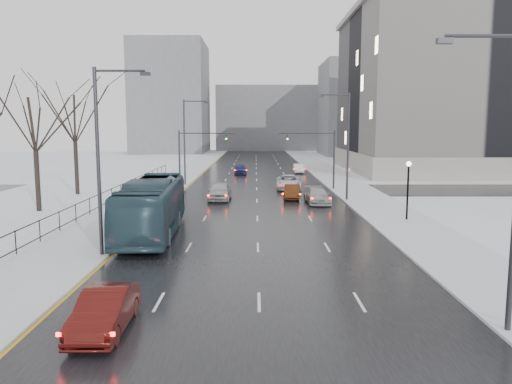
{
  "coord_description": "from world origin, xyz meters",
  "views": [
    {
      "loc": [
        -0.14,
        -6.11,
        7.01
      ],
      "look_at": [
        -0.11,
        27.72,
        2.5
      ],
      "focal_mm": 35.0,
      "sensor_mm": 36.0,
      "label": 1
    }
  ],
  "objects_px": {
    "no_uturn_sign": "(348,173)",
    "tree_park_d": "(39,212)",
    "streetlight_r_mid": "(346,141)",
    "sedan_right_distant": "(299,168)",
    "sedan_center_far": "(240,169)",
    "bus": "(152,207)",
    "lamppost_r_mid": "(408,182)",
    "sedan_right_far": "(317,196)",
    "streetlight_r_near": "(511,169)",
    "streetlight_l_far": "(186,138)",
    "mast_signal_left": "(189,153)",
    "tree_park_e": "(78,195)",
    "mast_signal_right": "(324,153)",
    "sedan_right_near": "(292,192)",
    "sedan_right_cross": "(288,182)",
    "sedan_left_near": "(105,310)",
    "streetlight_l_near": "(102,152)"
  },
  "relations": [
    {
      "from": "streetlight_r_mid",
      "to": "streetlight_l_far",
      "type": "distance_m",
      "value": 20.27
    },
    {
      "from": "streetlight_r_mid",
      "to": "sedan_right_distant",
      "type": "bearing_deg",
      "value": 93.95
    },
    {
      "from": "sedan_right_far",
      "to": "streetlight_l_far",
      "type": "bearing_deg",
      "value": 131.97
    },
    {
      "from": "streetlight_r_mid",
      "to": "sedan_center_far",
      "type": "bearing_deg",
      "value": 112.22
    },
    {
      "from": "streetlight_l_near",
      "to": "bus",
      "type": "xyz_separation_m",
      "value": [
        1.38,
        5.49,
        -3.78
      ]
    },
    {
      "from": "tree_park_d",
      "to": "sedan_right_far",
      "type": "relative_size",
      "value": 2.6
    },
    {
      "from": "sedan_right_near",
      "to": "sedan_center_far",
      "type": "distance_m",
      "value": 25.32
    },
    {
      "from": "sedan_right_far",
      "to": "mast_signal_left",
      "type": "bearing_deg",
      "value": 140.01
    },
    {
      "from": "streetlight_r_mid",
      "to": "lamppost_r_mid",
      "type": "xyz_separation_m",
      "value": [
        2.83,
        -10.0,
        -2.67
      ]
    },
    {
      "from": "streetlight_r_near",
      "to": "sedan_left_near",
      "type": "distance_m",
      "value": 14.3
    },
    {
      "from": "streetlight_l_near",
      "to": "sedan_right_distant",
      "type": "relative_size",
      "value": 2.49
    },
    {
      "from": "streetlight_l_near",
      "to": "bus",
      "type": "bearing_deg",
      "value": 75.88
    },
    {
      "from": "mast_signal_left",
      "to": "sedan_right_near",
      "type": "bearing_deg",
      "value": -33.04
    },
    {
      "from": "tree_park_e",
      "to": "sedan_right_far",
      "type": "distance_m",
      "value": 24.3
    },
    {
      "from": "no_uturn_sign",
      "to": "sedan_center_far",
      "type": "xyz_separation_m",
      "value": [
        -11.54,
        21.73,
        -1.54
      ]
    },
    {
      "from": "no_uturn_sign",
      "to": "tree_park_d",
      "type": "bearing_deg",
      "value": -159.68
    },
    {
      "from": "mast_signal_right",
      "to": "no_uturn_sign",
      "type": "height_order",
      "value": "mast_signal_right"
    },
    {
      "from": "sedan_right_distant",
      "to": "streetlight_r_near",
      "type": "bearing_deg",
      "value": -88.3
    },
    {
      "from": "streetlight_l_near",
      "to": "mast_signal_left",
      "type": "xyz_separation_m",
      "value": [
        0.84,
        28.0,
        -1.51
      ]
    },
    {
      "from": "tree_park_e",
      "to": "sedan_right_far",
      "type": "bearing_deg",
      "value": -13.35
    },
    {
      "from": "streetlight_l_far",
      "to": "sedan_right_distant",
      "type": "bearing_deg",
      "value": 47.4
    },
    {
      "from": "sedan_right_cross",
      "to": "mast_signal_left",
      "type": "bearing_deg",
      "value": -175.16
    },
    {
      "from": "streetlight_l_near",
      "to": "lamppost_r_mid",
      "type": "relative_size",
      "value": 2.34
    },
    {
      "from": "streetlight_r_near",
      "to": "mast_signal_left",
      "type": "distance_m",
      "value": 41.06
    },
    {
      "from": "sedan_right_far",
      "to": "sedan_center_far",
      "type": "distance_m",
      "value": 28.42
    },
    {
      "from": "sedan_right_near",
      "to": "sedan_center_far",
      "type": "xyz_separation_m",
      "value": [
        -5.69,
        24.67,
        0.04
      ]
    },
    {
      "from": "streetlight_l_near",
      "to": "streetlight_r_mid",
      "type": "bearing_deg",
      "value": 50.76
    },
    {
      "from": "mast_signal_left",
      "to": "tree_park_e",
      "type": "bearing_deg",
      "value": -159.81
    },
    {
      "from": "streetlight_r_near",
      "to": "lamppost_r_mid",
      "type": "distance_m",
      "value": 20.38
    },
    {
      "from": "lamppost_r_mid",
      "to": "sedan_center_far",
      "type": "distance_m",
      "value": 38.2
    },
    {
      "from": "tree_park_d",
      "to": "streetlight_l_far",
      "type": "xyz_separation_m",
      "value": [
        9.63,
        18.0,
        5.62
      ]
    },
    {
      "from": "sedan_right_cross",
      "to": "sedan_right_distant",
      "type": "relative_size",
      "value": 1.41
    },
    {
      "from": "streetlight_l_far",
      "to": "mast_signal_right",
      "type": "relative_size",
      "value": 1.54
    },
    {
      "from": "streetlight_l_near",
      "to": "mast_signal_left",
      "type": "bearing_deg",
      "value": 88.28
    },
    {
      "from": "tree_park_d",
      "to": "sedan_right_near",
      "type": "bearing_deg",
      "value": 18.44
    },
    {
      "from": "tree_park_e",
      "to": "sedan_right_far",
      "type": "xyz_separation_m",
      "value": [
        23.63,
        -5.61,
        0.74
      ]
    },
    {
      "from": "streetlight_l_far",
      "to": "bus",
      "type": "distance_m",
      "value": 26.82
    },
    {
      "from": "mast_signal_left",
      "to": "sedan_right_cross",
      "type": "bearing_deg",
      "value": 2.3
    },
    {
      "from": "tree_park_e",
      "to": "streetlight_l_near",
      "type": "xyz_separation_m",
      "value": [
        10.03,
        -24.0,
        5.62
      ]
    },
    {
      "from": "sedan_center_far",
      "to": "sedan_left_near",
      "type": "bearing_deg",
      "value": -96.37
    },
    {
      "from": "streetlight_l_far",
      "to": "sedan_left_near",
      "type": "xyz_separation_m",
      "value": [
        2.88,
        -41.81,
        -4.85
      ]
    },
    {
      "from": "sedan_center_far",
      "to": "bus",
      "type": "bearing_deg",
      "value": -99.64
    },
    {
      "from": "streetlight_r_mid",
      "to": "no_uturn_sign",
      "type": "relative_size",
      "value": 3.7
    },
    {
      "from": "sedan_left_near",
      "to": "sedan_center_far",
      "type": "distance_m",
      "value": 55.61
    },
    {
      "from": "mast_signal_right",
      "to": "streetlight_l_far",
      "type": "bearing_deg",
      "value": 165.52
    },
    {
      "from": "streetlight_l_far",
      "to": "sedan_right_far",
      "type": "xyz_separation_m",
      "value": [
        13.6,
        -13.61,
        -4.88
      ]
    },
    {
      "from": "no_uturn_sign",
      "to": "sedan_right_far",
      "type": "relative_size",
      "value": 0.56
    },
    {
      "from": "streetlight_l_near",
      "to": "sedan_right_far",
      "type": "xyz_separation_m",
      "value": [
        13.6,
        18.39,
        -4.88
      ]
    },
    {
      "from": "streetlight_l_near",
      "to": "sedan_center_far",
      "type": "distance_m",
      "value": 46.35
    },
    {
      "from": "tree_park_d",
      "to": "lamppost_r_mid",
      "type": "bearing_deg",
      "value": -7.91
    }
  ]
}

